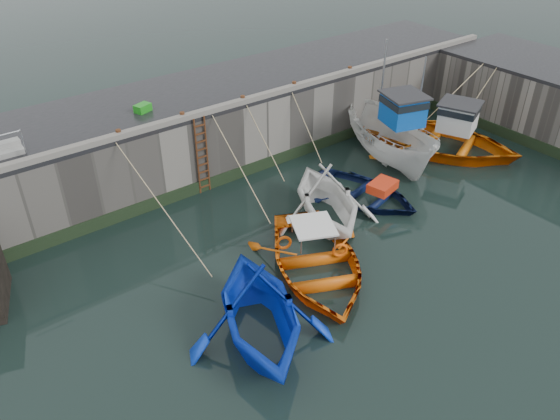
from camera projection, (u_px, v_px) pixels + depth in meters
ground at (432, 306)px, 16.46m from camera, size 120.00×120.00×0.00m
quay_back at (212, 123)px, 23.94m from camera, size 30.00×5.00×3.00m
road_back at (209, 89)px, 23.07m from camera, size 30.00×5.00×0.16m
kerb_back at (240, 102)px, 21.41m from camera, size 30.00×0.30×0.20m
algae_back at (245, 171)px, 22.94m from camera, size 30.00×0.08×0.50m
ladder at (202, 156)px, 21.16m from camera, size 0.51×0.08×3.20m
boat_near_white at (260, 336)px, 15.43m from camera, size 5.93×6.30×2.65m
boat_near_white_rope at (173, 248)px, 18.87m from camera, size 0.04×5.95×3.10m
boat_near_blue at (316, 271)px, 17.85m from camera, size 6.10×6.89×1.18m
boat_near_blue_rope at (239, 210)px, 20.88m from camera, size 0.04×4.87×3.10m
boat_near_blacktrim at (325, 220)px, 20.32m from camera, size 5.58×5.94×2.51m
boat_near_blacktrim_rope at (269, 182)px, 22.67m from camera, size 0.04×3.33×3.10m
boat_near_navy at (363, 198)px, 21.61m from camera, size 4.31×5.28×0.96m
boat_near_navy_rope at (308, 165)px, 23.87m from camera, size 0.04×3.17×3.10m
boat_far_white at (392, 140)px, 23.72m from camera, size 3.92×6.49×5.35m
boat_far_orange at (441, 140)px, 24.87m from camera, size 7.43×8.52×4.47m
fish_crate at (143, 108)px, 20.78m from camera, size 0.71×0.59×0.30m
bollard_a at (119, 133)px, 18.92m from camera, size 0.18×0.18×0.28m
bollard_b at (182, 116)px, 20.19m from camera, size 0.18×0.18×0.28m
bollard_c at (243, 99)px, 21.56m from camera, size 0.18×0.18×0.28m
bollard_d at (294, 85)px, 22.88m from camera, size 0.18×0.18×0.28m
bollard_e at (350, 69)px, 24.50m from camera, size 0.18×0.18×0.28m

